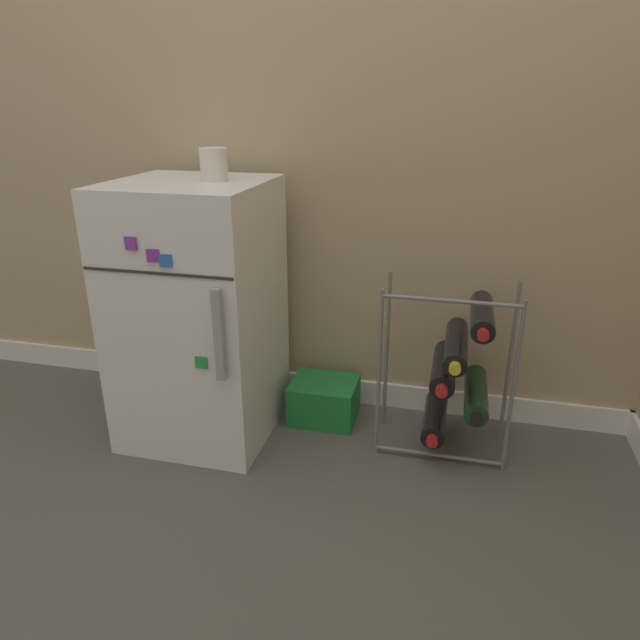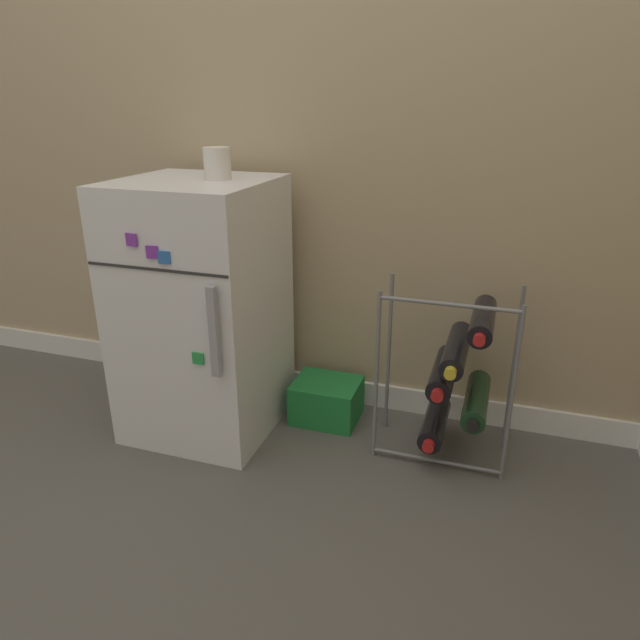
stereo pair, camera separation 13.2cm
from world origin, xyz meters
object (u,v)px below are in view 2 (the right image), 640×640
object	(u,v)px
soda_box	(327,400)
mini_fridge	(203,310)
wine_rack	(457,375)
fridge_top_cup	(217,163)

from	to	relation	value
soda_box	mini_fridge	bearing A→B (deg)	-159.10
mini_fridge	wine_rack	bearing A→B (deg)	4.50
mini_fridge	soda_box	xyz separation A→B (m)	(0.38, 0.15, -0.35)
mini_fridge	soda_box	distance (m)	0.54
mini_fridge	wine_rack	world-z (taller)	mini_fridge
wine_rack	soda_box	xyz separation A→B (m)	(-0.44, 0.08, -0.21)
wine_rack	mini_fridge	bearing A→B (deg)	-175.50
wine_rack	fridge_top_cup	distance (m)	0.97
mini_fridge	fridge_top_cup	world-z (taller)	fridge_top_cup
wine_rack	soda_box	bearing A→B (deg)	169.64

